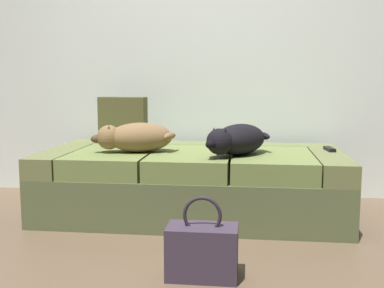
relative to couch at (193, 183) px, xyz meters
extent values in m
plane|color=brown|center=(0.00, -1.03, -0.21)|extent=(10.00, 10.00, 0.00)
cube|color=silver|center=(0.00, 0.63, 1.19)|extent=(6.40, 0.10, 2.80)
cube|color=#535D39|center=(0.00, 0.00, -0.06)|extent=(1.95, 0.96, 0.30)
cube|color=olive|center=(-0.87, 0.00, 0.15)|extent=(0.20, 0.96, 0.13)
cube|color=olive|center=(0.87, 0.00, 0.15)|extent=(0.20, 0.96, 0.13)
cube|color=olive|center=(0.00, 0.38, 0.15)|extent=(1.55, 0.20, 0.13)
cube|color=olive|center=(-0.52, -0.10, 0.15)|extent=(0.50, 0.74, 0.13)
cube|color=olive|center=(0.00, -0.10, 0.15)|extent=(0.50, 0.74, 0.13)
cube|color=olive|center=(0.52, -0.10, 0.15)|extent=(0.50, 0.74, 0.13)
ellipsoid|color=brown|center=(-0.33, -0.10, 0.31)|extent=(0.47, 0.35, 0.19)
sphere|color=brown|center=(-0.52, -0.16, 0.32)|extent=(0.16, 0.16, 0.16)
ellipsoid|color=#4B3923|center=(-0.59, -0.18, 0.31)|extent=(0.10, 0.08, 0.05)
cone|color=#4B3923|center=(-0.51, -0.20, 0.37)|extent=(0.04, 0.04, 0.05)
cone|color=#4B3923|center=(-0.53, -0.12, 0.37)|extent=(0.04, 0.04, 0.05)
ellipsoid|color=brown|center=(-0.14, -0.10, 0.32)|extent=(0.08, 0.17, 0.05)
ellipsoid|color=black|center=(0.31, -0.14, 0.31)|extent=(0.44, 0.48, 0.19)
sphere|color=black|center=(0.19, -0.30, 0.32)|extent=(0.16, 0.16, 0.16)
ellipsoid|color=black|center=(0.15, -0.36, 0.31)|extent=(0.10, 0.11, 0.05)
cone|color=black|center=(0.23, -0.32, 0.38)|extent=(0.04, 0.04, 0.05)
cone|color=black|center=(0.16, -0.27, 0.38)|extent=(0.04, 0.04, 0.05)
ellipsoid|color=black|center=(0.46, -0.01, 0.32)|extent=(0.11, 0.17, 0.05)
cube|color=black|center=(0.89, 0.10, 0.23)|extent=(0.06, 0.15, 0.02)
cube|color=brown|center=(-0.55, 0.28, 0.39)|extent=(0.35, 0.14, 0.34)
cube|color=#3A2F3F|center=(0.17, -1.03, -0.09)|extent=(0.32, 0.18, 0.24)
torus|color=#29212C|center=(0.17, -1.03, 0.08)|extent=(0.18, 0.02, 0.18)
camera|label=1|loc=(0.37, -3.07, 0.68)|focal=44.37mm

